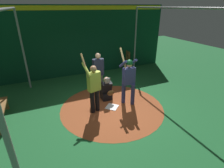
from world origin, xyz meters
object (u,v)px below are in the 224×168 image
visitor (94,86)px  batter (129,78)px  umpire (98,72)px  catcher (107,91)px  home_plate (112,107)px  bat_rack (127,60)px

visitor → batter: bearing=76.3°
umpire → catcher: bearing=9.5°
visitor → catcher: bearing=116.8°
home_plate → batter: batter is taller
umpire → bat_rack: (-2.48, 2.72, -0.51)m
catcher → bat_rack: (-3.09, 2.62, 0.11)m
bat_rack → batter: bearing=-28.3°
catcher → bat_rack: bearing=139.7°
home_plate → visitor: 1.19m
umpire → bat_rack: 3.71m
home_plate → visitor: visitor is taller
batter → umpire: batter is taller
umpire → batter: bearing=30.6°
catcher → umpire: 0.87m
catcher → umpire: bearing=-170.5°
home_plate → umpire: umpire is taller
umpire → visitor: 1.39m
batter → catcher: bearing=-134.4°
visitor → home_plate: bearing=74.8°
visitor → bat_rack: (-3.72, 3.34, -0.51)m
catcher → visitor: 1.13m
home_plate → umpire: 1.60m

